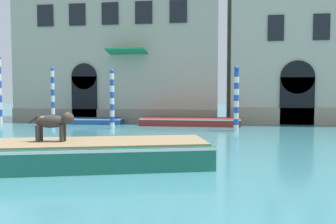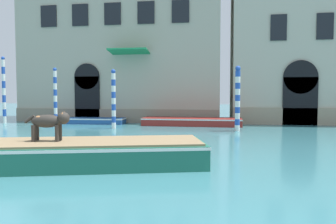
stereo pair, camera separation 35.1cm
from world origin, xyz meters
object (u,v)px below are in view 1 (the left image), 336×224
(boat_foreground, at_px, (76,153))
(boat_moored_far, at_px, (190,121))
(dog_on_deck, at_px, (54,122))
(mooring_pole_3, at_px, (236,98))
(boat_moored_near_palazzo, at_px, (82,121))
(mooring_pole_1, at_px, (112,99))
(mooring_pole_4, at_px, (0,90))
(mooring_pole_0, at_px, (53,97))

(boat_foreground, distance_m, boat_moored_far, 12.85)
(dog_on_deck, bearing_deg, boat_moored_far, 67.13)
(dog_on_deck, distance_m, mooring_pole_3, 11.54)
(boat_moored_near_palazzo, bearing_deg, mooring_pole_1, -46.17)
(boat_foreground, xyz_separation_m, mooring_pole_4, (-10.68, 12.19, 1.97))
(boat_foreground, relative_size, mooring_pole_0, 2.15)
(mooring_pole_4, bearing_deg, dog_on_deck, -50.63)
(boat_moored_far, bearing_deg, mooring_pole_1, -148.66)
(dog_on_deck, distance_m, mooring_pole_1, 10.20)
(mooring_pole_1, bearing_deg, mooring_pole_0, 169.05)
(boat_foreground, xyz_separation_m, mooring_pole_0, (-6.09, 10.78, 1.51))
(boat_moored_near_palazzo, relative_size, mooring_pole_1, 1.61)
(dog_on_deck, bearing_deg, boat_foreground, 1.73)
(boat_foreground, height_order, boat_moored_far, boat_foreground)
(boat_moored_near_palazzo, height_order, boat_moored_far, boat_moored_far)
(mooring_pole_1, bearing_deg, dog_on_deck, -82.31)
(boat_foreground, distance_m, mooring_pole_1, 10.27)
(boat_foreground, relative_size, mooring_pole_4, 1.72)
(mooring_pole_0, bearing_deg, dog_on_deck, -63.22)
(boat_foreground, relative_size, mooring_pole_3, 2.21)
(mooring_pole_1, height_order, mooring_pole_4, mooring_pole_4)
(mooring_pole_3, bearing_deg, mooring_pole_1, 178.42)
(mooring_pole_0, bearing_deg, mooring_pole_3, -5.01)
(mooring_pole_1, bearing_deg, boat_moored_far, 30.16)
(boat_foreground, height_order, dog_on_deck, dog_on_deck)
(mooring_pole_0, height_order, mooring_pole_1, mooring_pole_0)
(boat_moored_near_palazzo, height_order, mooring_pole_0, mooring_pole_0)
(mooring_pole_3, height_order, mooring_pole_4, mooring_pole_4)
(dog_on_deck, height_order, mooring_pole_1, mooring_pole_1)
(mooring_pole_1, bearing_deg, boat_foreground, -78.95)
(dog_on_deck, distance_m, mooring_pole_4, 15.95)
(dog_on_deck, relative_size, mooring_pole_3, 0.36)
(mooring_pole_3, bearing_deg, mooring_pole_0, 174.99)
(boat_moored_far, xyz_separation_m, mooring_pole_0, (-8.64, -1.81, 1.64))
(mooring_pole_0, relative_size, mooring_pole_1, 1.06)
(dog_on_deck, distance_m, mooring_pole_0, 12.22)
(mooring_pole_0, bearing_deg, boat_moored_far, 11.86)
(boat_moored_far, relative_size, mooring_pole_4, 1.39)
(boat_moored_near_palazzo, xyz_separation_m, boat_moored_far, (7.58, -0.33, 0.05))
(boat_foreground, bearing_deg, mooring_pole_0, 104.84)
(dog_on_deck, bearing_deg, boat_moored_near_palazzo, 99.80)
(boat_foreground, height_order, mooring_pole_3, mooring_pole_3)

